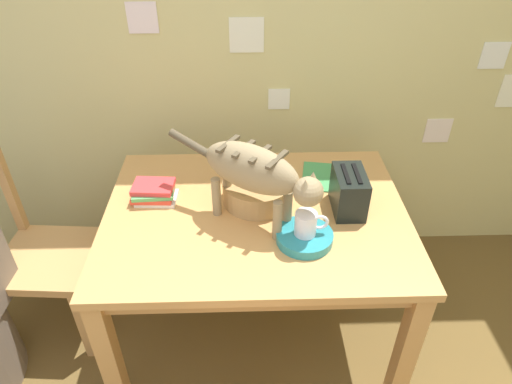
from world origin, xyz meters
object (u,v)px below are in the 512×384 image
(wooden_chair_near, at_px, (37,255))
(dining_table, at_px, (256,228))
(coffee_mug, at_px, (307,223))
(saucer_bowl, at_px, (305,237))
(toaster, at_px, (349,192))
(wicker_basket, at_px, (257,190))
(magazine, at_px, (331,177))
(book_stack, at_px, (154,192))
(cat, at_px, (256,172))

(wooden_chair_near, bearing_deg, dining_table, 89.13)
(coffee_mug, distance_m, wooden_chair_near, 1.27)
(saucer_bowl, xyz_separation_m, toaster, (0.20, 0.19, 0.07))
(dining_table, relative_size, wicker_basket, 4.30)
(saucer_bowl, bearing_deg, magazine, 67.76)
(saucer_bowl, distance_m, book_stack, 0.66)
(wicker_basket, bearing_deg, saucer_bowl, -57.16)
(coffee_mug, bearing_deg, wooden_chair_near, 167.19)
(saucer_bowl, bearing_deg, toaster, 44.31)
(magazine, distance_m, wicker_basket, 0.38)
(dining_table, xyz_separation_m, saucer_bowl, (0.18, -0.18, 0.11))
(saucer_bowl, height_order, wooden_chair_near, wooden_chair_near)
(wooden_chair_near, bearing_deg, coffee_mug, 81.30)
(dining_table, bearing_deg, saucer_bowl, -45.73)
(saucer_bowl, xyz_separation_m, wooden_chair_near, (-1.18, 0.27, -0.32))
(dining_table, bearing_deg, magazine, 34.15)
(wicker_basket, bearing_deg, dining_table, -95.28)
(dining_table, distance_m, wooden_chair_near, 1.02)
(magazine, bearing_deg, coffee_mug, -102.22)
(magazine, height_order, wooden_chair_near, wooden_chair_near)
(book_stack, height_order, toaster, toaster)
(cat, distance_m, coffee_mug, 0.26)
(dining_table, bearing_deg, coffee_mug, -45.10)
(saucer_bowl, distance_m, coffee_mug, 0.07)
(coffee_mug, bearing_deg, cat, 147.00)
(toaster, bearing_deg, saucer_bowl, -135.69)
(wicker_basket, height_order, wooden_chair_near, wooden_chair_near)
(toaster, bearing_deg, coffee_mug, -135.12)
(dining_table, height_order, wooden_chair_near, wooden_chair_near)
(saucer_bowl, relative_size, wooden_chair_near, 0.23)
(magazine, relative_size, toaster, 1.29)
(saucer_bowl, distance_m, toaster, 0.28)
(magazine, distance_m, wooden_chair_near, 1.39)
(coffee_mug, distance_m, toaster, 0.27)
(dining_table, distance_m, book_stack, 0.45)
(magazine, relative_size, wicker_basket, 0.89)
(saucer_bowl, relative_size, coffee_mug, 1.70)
(dining_table, height_order, toaster, toaster)
(toaster, bearing_deg, wicker_basket, 169.15)
(coffee_mug, height_order, wooden_chair_near, wooden_chair_near)
(cat, distance_m, magazine, 0.51)
(coffee_mug, relative_size, magazine, 0.49)
(wicker_basket, relative_size, toaster, 1.44)
(wicker_basket, bearing_deg, book_stack, 177.56)
(magazine, height_order, wicker_basket, wicker_basket)
(dining_table, xyz_separation_m, magazine, (0.35, 0.24, 0.09))
(coffee_mug, xyz_separation_m, wooden_chair_near, (-1.18, 0.27, -0.38))
(saucer_bowl, height_order, toaster, toaster)
(cat, xyz_separation_m, book_stack, (-0.42, 0.16, -0.20))
(saucer_bowl, xyz_separation_m, coffee_mug, (0.00, -0.00, 0.07))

